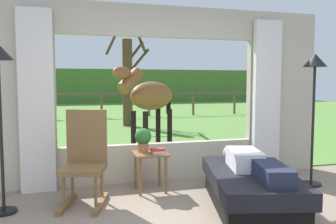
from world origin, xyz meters
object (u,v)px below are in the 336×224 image
potted_plant (143,138)px  floor_lamp_right (314,80)px  recliner_sofa (250,188)px  reclining_person (253,163)px  rocking_chair (85,158)px  pasture_tree (128,79)px  book_stack (158,151)px  side_table (150,159)px  horse (150,97)px

potted_plant → floor_lamp_right: floor_lamp_right is taller
recliner_sofa → reclining_person: 0.31m
recliner_sofa → rocking_chair: 1.98m
reclining_person → pasture_tree: pasture_tree is taller
book_stack → potted_plant: bearing=146.2°
pasture_tree → book_stack: bearing=-96.2°
rocking_chair → floor_lamp_right: floor_lamp_right is taller
rocking_chair → floor_lamp_right: size_ratio=0.61×
floor_lamp_right → rocking_chair: bearing=178.3°
side_table → potted_plant: (-0.08, 0.06, 0.28)m
side_table → book_stack: (0.09, -0.06, 0.12)m
rocking_chair → potted_plant: bearing=38.7°
side_table → floor_lamp_right: floor_lamp_right is taller
recliner_sofa → pasture_tree: bearing=104.9°
potted_plant → book_stack: size_ratio=1.71×
floor_lamp_right → recliner_sofa: bearing=-156.8°
pasture_tree → recliner_sofa: bearing=-89.0°
potted_plant → horse: (0.69, 2.63, 0.45)m
potted_plant → pasture_tree: size_ratio=0.10×
potted_plant → floor_lamp_right: (2.33, -0.42, 0.79)m
side_table → pasture_tree: 7.14m
rocking_chair → horse: (1.46, 2.96, 0.61)m
side_table → floor_lamp_right: bearing=-9.0°
floor_lamp_right → side_table: bearing=171.0°
reclining_person → horse: 3.71m
potted_plant → horse: bearing=75.4°
rocking_chair → side_table: (0.85, 0.26, -0.12)m
reclining_person → potted_plant: size_ratio=4.45×
horse → pasture_tree: bearing=-42.0°
rocking_chair → pasture_tree: pasture_tree is taller
book_stack → horse: (0.51, 2.75, 0.61)m
reclining_person → horse: horse is taller
floor_lamp_right → horse: floor_lamp_right is taller
reclining_person → rocking_chair: size_ratio=1.27×
book_stack → pasture_tree: pasture_tree is taller
side_table → potted_plant: potted_plant is taller
reclining_person → recliner_sofa: bearing=103.9°
rocking_chair → book_stack: (0.94, 0.21, 0.00)m
reclining_person → floor_lamp_right: 1.70m
rocking_chair → horse: bearing=79.7°
rocking_chair → potted_plant: size_ratio=3.50×
pasture_tree → rocking_chair: bearing=-103.2°
reclining_person → pasture_tree: bearing=104.9°
horse → pasture_tree: pasture_tree is taller
recliner_sofa → potted_plant: size_ratio=5.83×
book_stack → horse: bearing=79.4°
recliner_sofa → side_table: (-0.99, 0.90, 0.21)m
potted_plant → side_table: bearing=-36.9°
recliner_sofa → side_table: size_ratio=3.59×
rocking_chair → book_stack: size_ratio=5.99×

